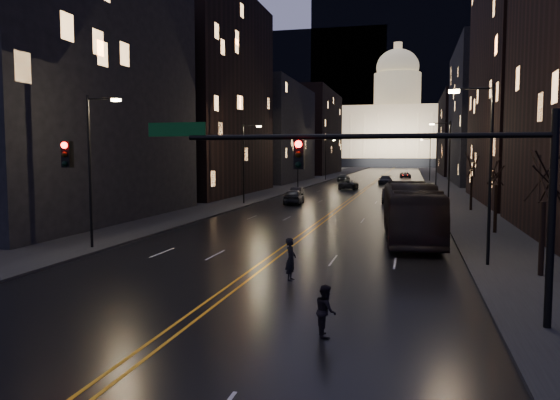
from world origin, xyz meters
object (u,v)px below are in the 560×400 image
Objects in this scene: bus at (411,212)px; oncoming_car_b at (297,192)px; oncoming_car_a at (294,197)px; traffic_signal at (370,170)px; pedestrian_a at (291,259)px; pedestrian_b at (326,311)px; receding_car_a at (390,196)px.

bus is 3.35× the size of oncoming_car_b.
oncoming_car_a is at bearing 114.59° from bus.
traffic_signal is 3.44× the size of oncoming_car_a.
pedestrian_a is 1.19× the size of pedestrian_b.
oncoming_car_a is at bearing 12.72° from pedestrian_a.
receding_car_a is at bearing -17.97° from pedestrian_b.
bus is at bearing -24.96° from pedestrian_b.
oncoming_car_a is 0.99× the size of receding_car_a.
pedestrian_a is (7.75, -36.78, 0.10)m from oncoming_car_a.
oncoming_car_b is at bearing -84.84° from oncoming_car_a.
traffic_signal reaches higher than receding_car_a.
oncoming_car_a is at bearing 105.45° from traffic_signal.
bus is 27.05m from oncoming_car_a.
oncoming_car_b is 2.10× the size of pedestrian_a.
bus is at bearing 85.71° from traffic_signal.
receding_car_a is (-2.38, 27.89, -1.04)m from bus.
receding_car_a is at bearing 149.68° from oncoming_car_b.
traffic_signal is at bearing -89.93° from receding_car_a.
traffic_signal is 43.55m from oncoming_car_a.
oncoming_car_a is 11.30m from receding_car_a.
pedestrian_b is at bearing -158.50° from pedestrian_a.
traffic_signal is 53.74m from oncoming_car_b.
pedestrian_a reaches higher than oncoming_car_a.
oncoming_car_b is (-14.62, 33.86, -1.22)m from bus.
oncoming_car_b is 0.79× the size of receding_car_a.
bus is at bearing 109.03° from oncoming_car_b.
pedestrian_b is at bearing 98.35° from oncoming_car_b.
bus reaches higher than pedestrian_a.
pedestrian_b is (12.11, -53.88, 0.14)m from oncoming_car_b.
oncoming_car_a is 1.25× the size of oncoming_car_b.
bus reaches higher than oncoming_car_b.
oncoming_car_a reaches higher than oncoming_car_b.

